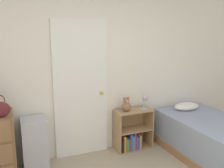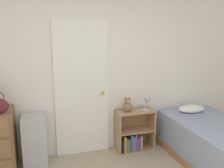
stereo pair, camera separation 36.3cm
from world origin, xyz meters
name	(u,v)px [view 2 (the right image)]	position (x,y,z in m)	size (l,w,h in m)	color
wall_back	(91,71)	(0.00, 2.20, 1.27)	(10.00, 0.06, 2.55)	white
door_closed	(82,89)	(-0.16, 2.14, 1.02)	(0.82, 0.09, 2.05)	white
storage_bin	(35,141)	(-0.88, 1.96, 0.36)	(0.33, 0.37, 0.72)	#ADADB7
bookshelf	(132,135)	(0.61, 2.00, 0.24)	(0.59, 0.30, 0.65)	tan
teddy_bear	(127,106)	(0.52, 2.00, 0.74)	(0.15, 0.15, 0.23)	#8C6647
desk_lamp	(147,100)	(0.83, 1.95, 0.82)	(0.13, 0.12, 0.25)	#B2B2B7
bed	(217,145)	(1.60, 1.22, 0.29)	(1.00, 1.87, 0.69)	#996B47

